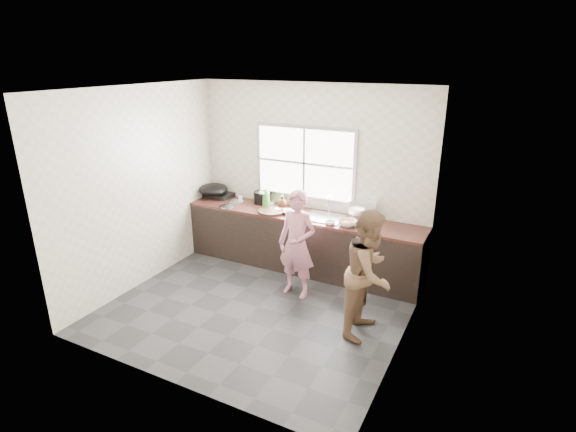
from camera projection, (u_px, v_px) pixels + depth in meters
The scene contains 30 objects.
floor at pixel (258, 307), 5.76m from camera, with size 3.60×3.20×0.01m, color #2C2C2F.
ceiling at pixel (252, 88), 4.84m from camera, with size 3.60×3.20×0.01m, color silver.
wall_back at pixel (311, 177), 6.65m from camera, with size 3.60×0.01×2.70m, color beige.
wall_left at pixel (141, 188), 6.07m from camera, with size 0.01×3.20×2.70m, color beige.
wall_right at pixel (409, 233), 4.53m from camera, with size 0.01×3.20×2.70m, color silver.
wall_front at pixel (162, 259), 3.95m from camera, with size 3.60×0.01×2.70m, color beige.
cabinet at pixel (301, 242), 6.70m from camera, with size 3.60×0.62×0.82m, color black.
countertop at pixel (302, 215), 6.55m from camera, with size 3.60×0.64×0.04m, color #3D1E19.
sink at pixel (324, 217), 6.39m from camera, with size 0.55×0.45×0.02m, color silver.
faucet at pixel (330, 204), 6.51m from camera, with size 0.02×0.02×0.30m, color silver.
window_frame at pixel (305, 163), 6.61m from camera, with size 1.60×0.05×1.10m, color #9EA0A5.
window_glazing at pixel (304, 163), 6.59m from camera, with size 1.50×0.01×1.00m, color white.
woman at pixel (297, 248), 5.86m from camera, with size 0.49×0.33×1.35m, color #C8788C.
person_side at pixel (369, 273), 5.02m from camera, with size 0.72×0.56×1.49m, color brown.
cutting_board at pixel (272, 212), 6.59m from camera, with size 0.39×0.39×0.04m, color black.
cleaver at pixel (283, 209), 6.64m from camera, with size 0.23×0.11×0.01m, color silver.
bowl_mince at pixel (291, 212), 6.53m from camera, with size 0.21×0.21×0.05m, color silver.
bowl_crabs at pixel (347, 223), 6.09m from camera, with size 0.21×0.21×0.07m, color silver.
bowl_held at pixel (330, 222), 6.13m from camera, with size 0.18×0.18×0.06m, color silver.
black_pot at pixel (262, 197), 7.00m from camera, with size 0.26×0.26×0.19m, color black.
plate_food at pixel (268, 203), 7.03m from camera, with size 0.21×0.21×0.02m, color silver.
bottle_green at pixel (266, 198), 6.77m from camera, with size 0.12×0.12×0.32m, color #42862B.
bottle_brown_tall at pixel (264, 196), 7.03m from camera, with size 0.09×0.09×0.20m, color #4F2713.
bottle_brown_short at pixel (282, 202), 6.78m from camera, with size 0.14×0.14×0.18m, color #411F10.
glass_jar at pixel (240, 198), 7.12m from camera, with size 0.06×0.06×0.09m, color silver.
burner at pixel (221, 194), 7.37m from camera, with size 0.43×0.43×0.06m, color black.
wok at pixel (213, 189), 7.24m from camera, with size 0.47×0.47×0.18m, color black.
dish_rack at pixel (364, 209), 6.32m from camera, with size 0.37×0.26×0.28m, color white.
pot_lid_left at pixel (227, 206), 6.87m from camera, with size 0.22×0.22×0.01m, color silver.
pot_lid_right at pixel (236, 202), 7.09m from camera, with size 0.24×0.24×0.01m, color silver.
Camera 1 is at (2.63, -4.30, 3.04)m, focal length 28.00 mm.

